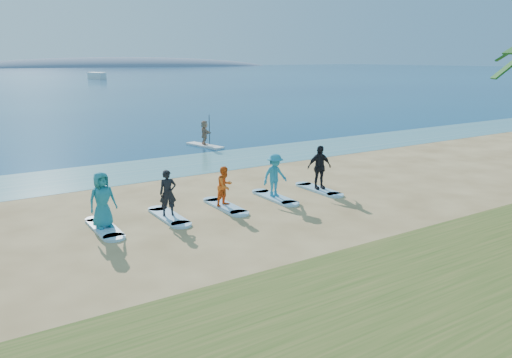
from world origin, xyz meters
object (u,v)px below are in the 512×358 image
student_2 (225,186)px  surfboard_3 (275,197)px  paddleboard (205,146)px  paddleboarder (205,133)px  surfboard_4 (319,189)px  student_0 (102,200)px  student_4 (319,167)px  student_1 (168,193)px  boat_offshore_b (97,79)px  surfboard_1 (169,217)px  student_3 (275,175)px  surfboard_2 (225,206)px  surfboard_0 (104,228)px

student_2 → surfboard_3: bearing=-20.2°
paddleboard → surfboard_3: 12.71m
paddleboarder → surfboard_4: bearing=-174.1°
student_0 → student_4: bearing=-8.2°
student_1 → surfboard_3: (4.57, 0.00, -0.86)m
surfboard_3 → paddleboard: bearing=75.6°
boat_offshore_b → student_2: (-27.87, -116.90, 0.84)m
student_4 → surfboard_3: bearing=-168.0°
boat_offshore_b → surfboard_1: bearing=-119.5°
paddleboarder → student_2: size_ratio=1.02×
paddleboard → surfboard_1: 14.54m
surfboard_3 → student_3: 0.91m
surfboard_1 → surfboard_4: same height
student_2 → student_4: size_ratio=0.81×
boat_offshore_b → surfboard_2: size_ratio=2.85×
student_2 → surfboard_3: 2.42m
surfboard_0 → surfboard_2: (4.57, 0.00, 0.00)m
paddleboard → boat_offshore_b: bearing=65.1°
student_0 → surfboard_2: (4.57, 0.00, -0.97)m
student_0 → surfboard_3: size_ratio=0.84×
surfboard_1 → surfboard_0: bearing=180.0°
student_2 → paddleboard: bearing=45.9°
student_1 → student_4: (6.86, 0.00, 0.11)m
paddleboard → student_2: size_ratio=2.00×
boat_offshore_b → surfboard_0: size_ratio=2.85×
surfboard_0 → surfboard_1: (2.29, 0.00, 0.00)m
surfboard_1 → paddleboard: bearing=57.8°
paddleboard → student_1: bearing=-134.9°
boat_offshore_b → surfboard_1: boat_offshore_b is taller
paddleboarder → surfboard_3: size_ratio=0.70×
surfboard_0 → surfboard_4: 9.14m
student_3 → surfboard_4: bearing=-3.2°
surfboard_1 → surfboard_4: bearing=0.0°
student_1 → surfboard_4: student_1 is taller
paddleboard → surfboard_4: bearing=-106.9°
paddleboard → surfboard_0: (-10.03, -12.31, -0.01)m
student_1 → student_4: 6.86m
student_0 → surfboard_4: size_ratio=0.84×
boat_offshore_b → surfboard_4: (-23.30, -116.90, 0.04)m
surfboard_4 → paddleboard: bearing=85.9°
student_0 → student_3: (6.86, 0.00, -0.06)m
paddleboard → student_4: 12.38m
student_3 → student_2: bearing=176.8°
surfboard_3 → student_4: student_4 is taller
student_4 → student_2: bearing=-168.0°
student_1 → student_2: size_ratio=1.09×
boat_offshore_b → student_0: student_0 is taller
student_3 → surfboard_0: bearing=176.8°
surfboard_1 → student_1: bearing=0.0°
paddleboarder → surfboard_1: (-7.74, -12.31, -0.84)m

